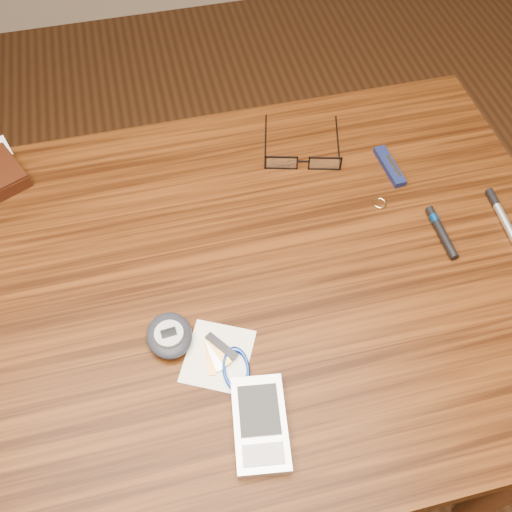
# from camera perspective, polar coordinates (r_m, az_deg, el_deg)

# --- Properties ---
(ground) EXTENTS (3.80, 3.80, 0.00)m
(ground) POSITION_cam_1_polar(r_m,az_deg,el_deg) (1.51, -1.06, -17.68)
(ground) COLOR #472814
(ground) RESTS_ON ground
(desk) EXTENTS (1.00, 0.70, 0.75)m
(desk) POSITION_cam_1_polar(r_m,az_deg,el_deg) (0.91, -1.69, -5.73)
(desk) COLOR #391B09
(desk) RESTS_ON ground
(eyeglasses) EXTENTS (0.16, 0.16, 0.03)m
(eyeglasses) POSITION_cam_1_polar(r_m,az_deg,el_deg) (0.95, 4.71, 9.52)
(eyeglasses) COLOR black
(eyeglasses) RESTS_ON desk
(gold_ring) EXTENTS (0.02, 0.02, 0.00)m
(gold_ring) POSITION_cam_1_polar(r_m,az_deg,el_deg) (0.92, 12.29, 5.18)
(gold_ring) COLOR #D8B566
(gold_ring) RESTS_ON desk
(pda_phone) EXTENTS (0.08, 0.13, 0.02)m
(pda_phone) POSITION_cam_1_polar(r_m,az_deg,el_deg) (0.72, 0.42, -16.46)
(pda_phone) COLOR #B6B6BC
(pda_phone) RESTS_ON desk
(pedometer) EXTENTS (0.07, 0.07, 0.03)m
(pedometer) POSITION_cam_1_polar(r_m,az_deg,el_deg) (0.77, -8.66, -7.84)
(pedometer) COLOR black
(pedometer) RESTS_ON desk
(notepad_keys) EXTENTS (0.12, 0.12, 0.01)m
(notepad_keys) POSITION_cam_1_polar(r_m,az_deg,el_deg) (0.76, -2.91, -10.54)
(notepad_keys) COLOR white
(notepad_keys) RESTS_ON desk
(pocket_knife) EXTENTS (0.02, 0.09, 0.01)m
(pocket_knife) POSITION_cam_1_polar(r_m,az_deg,el_deg) (0.98, 13.23, 8.74)
(pocket_knife) COLOR #101B34
(pocket_knife) RESTS_ON desk
(silver_pen) EXTENTS (0.02, 0.15, 0.01)m
(silver_pen) POSITION_cam_1_polar(r_m,az_deg,el_deg) (0.96, 23.58, 3.30)
(silver_pen) COLOR silver
(silver_pen) RESTS_ON desk
(black_blue_pen) EXTENTS (0.01, 0.10, 0.01)m
(black_blue_pen) POSITION_cam_1_polar(r_m,az_deg,el_deg) (0.91, 17.98, 2.43)
(black_blue_pen) COLOR black
(black_blue_pen) RESTS_ON desk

